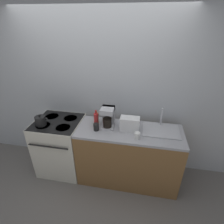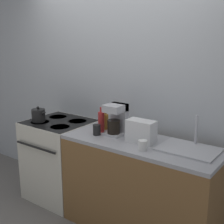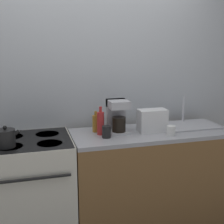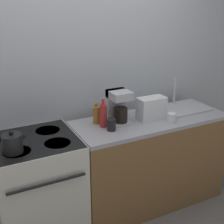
{
  "view_description": "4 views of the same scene",
  "coord_description": "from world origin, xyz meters",
  "px_view_note": "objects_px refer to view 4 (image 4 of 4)",
  "views": [
    {
      "loc": [
        0.67,
        -1.77,
        2.33
      ],
      "look_at": [
        0.27,
        0.37,
        1.16
      ],
      "focal_mm": 28.0,
      "sensor_mm": 36.0,
      "label": 1
    },
    {
      "loc": [
        1.94,
        -2.06,
        1.92
      ],
      "look_at": [
        0.14,
        0.37,
        1.14
      ],
      "focal_mm": 50.0,
      "sensor_mm": 36.0,
      "label": 2
    },
    {
      "loc": [
        -0.58,
        -2.33,
        1.77
      ],
      "look_at": [
        0.16,
        0.32,
        1.13
      ],
      "focal_mm": 50.0,
      "sensor_mm": 36.0,
      "label": 3
    },
    {
      "loc": [
        -1.05,
        -2.0,
        2.05
      ],
      "look_at": [
        0.13,
        0.32,
        1.06
      ],
      "focal_mm": 50.0,
      "sensor_mm": 36.0,
      "label": 4
    }
  ],
  "objects_px": {
    "coffee_maker": "(118,106)",
    "bottle_red": "(103,115)",
    "kettle": "(12,143)",
    "cup_white": "(171,118)",
    "toaster": "(151,108)",
    "bottle_amber": "(96,115)",
    "cup_black": "(111,125)",
    "stove": "(38,187)"
  },
  "relations": [
    {
      "from": "coffee_maker",
      "to": "bottle_red",
      "type": "xyz_separation_m",
      "value": [
        -0.17,
        -0.03,
        -0.05
      ]
    },
    {
      "from": "kettle",
      "to": "cup_white",
      "type": "relative_size",
      "value": 2.18
    },
    {
      "from": "kettle",
      "to": "toaster",
      "type": "distance_m",
      "value": 1.3
    },
    {
      "from": "bottle_amber",
      "to": "bottle_red",
      "type": "height_order",
      "value": "bottle_red"
    },
    {
      "from": "bottle_red",
      "to": "cup_black",
      "type": "relative_size",
      "value": 2.44
    },
    {
      "from": "coffee_maker",
      "to": "bottle_amber",
      "type": "height_order",
      "value": "coffee_maker"
    },
    {
      "from": "kettle",
      "to": "bottle_amber",
      "type": "bearing_deg",
      "value": 15.77
    },
    {
      "from": "coffee_maker",
      "to": "bottle_amber",
      "type": "xyz_separation_m",
      "value": [
        -0.19,
        0.07,
        -0.08
      ]
    },
    {
      "from": "cup_black",
      "to": "kettle",
      "type": "bearing_deg",
      "value": -178.76
    },
    {
      "from": "coffee_maker",
      "to": "cup_black",
      "type": "relative_size",
      "value": 2.89
    },
    {
      "from": "bottle_amber",
      "to": "coffee_maker",
      "type": "bearing_deg",
      "value": -19.08
    },
    {
      "from": "kettle",
      "to": "cup_black",
      "type": "distance_m",
      "value": 0.84
    },
    {
      "from": "stove",
      "to": "coffee_maker",
      "type": "relative_size",
      "value": 3.04
    },
    {
      "from": "bottle_red",
      "to": "stove",
      "type": "bearing_deg",
      "value": 178.94
    },
    {
      "from": "toaster",
      "to": "bottle_red",
      "type": "bearing_deg",
      "value": 176.34
    },
    {
      "from": "coffee_maker",
      "to": "bottle_red",
      "type": "height_order",
      "value": "coffee_maker"
    },
    {
      "from": "stove",
      "to": "cup_white",
      "type": "height_order",
      "value": "cup_white"
    },
    {
      "from": "stove",
      "to": "kettle",
      "type": "distance_m",
      "value": 0.57
    },
    {
      "from": "toaster",
      "to": "kettle",
      "type": "bearing_deg",
      "value": -175.91
    },
    {
      "from": "kettle",
      "to": "bottle_amber",
      "type": "relative_size",
      "value": 0.98
    },
    {
      "from": "stove",
      "to": "bottle_red",
      "type": "height_order",
      "value": "bottle_red"
    },
    {
      "from": "toaster",
      "to": "cup_black",
      "type": "distance_m",
      "value": 0.47
    },
    {
      "from": "cup_white",
      "to": "cup_black",
      "type": "xyz_separation_m",
      "value": [
        -0.58,
        0.09,
        0.01
      ]
    },
    {
      "from": "bottle_amber",
      "to": "toaster",
      "type": "bearing_deg",
      "value": -14.18
    },
    {
      "from": "stove",
      "to": "coffee_maker",
      "type": "xyz_separation_m",
      "value": [
        0.79,
        0.02,
        0.61
      ]
    },
    {
      "from": "bottle_red",
      "to": "cup_black",
      "type": "distance_m",
      "value": 0.12
    },
    {
      "from": "kettle",
      "to": "coffee_maker",
      "type": "height_order",
      "value": "coffee_maker"
    },
    {
      "from": "coffee_maker",
      "to": "bottle_red",
      "type": "distance_m",
      "value": 0.18
    },
    {
      "from": "stove",
      "to": "cup_white",
      "type": "xyz_separation_m",
      "value": [
        1.23,
        -0.2,
        0.5
      ]
    },
    {
      "from": "bottle_amber",
      "to": "cup_white",
      "type": "bearing_deg",
      "value": -24.8
    },
    {
      "from": "stove",
      "to": "bottle_amber",
      "type": "relative_size",
      "value": 4.75
    },
    {
      "from": "stove",
      "to": "coffee_maker",
      "type": "height_order",
      "value": "coffee_maker"
    },
    {
      "from": "coffee_maker",
      "to": "bottle_red",
      "type": "relative_size",
      "value": 1.19
    },
    {
      "from": "toaster",
      "to": "bottle_red",
      "type": "distance_m",
      "value": 0.49
    },
    {
      "from": "kettle",
      "to": "bottle_red",
      "type": "bearing_deg",
      "value": 8.72
    },
    {
      "from": "toaster",
      "to": "cup_black",
      "type": "xyz_separation_m",
      "value": [
        -0.46,
        -0.07,
        -0.05
      ]
    },
    {
      "from": "stove",
      "to": "bottle_red",
      "type": "distance_m",
      "value": 0.84
    },
    {
      "from": "cup_white",
      "to": "coffee_maker",
      "type": "bearing_deg",
      "value": 152.86
    },
    {
      "from": "stove",
      "to": "coffee_maker",
      "type": "bearing_deg",
      "value": 1.49
    },
    {
      "from": "bottle_red",
      "to": "cup_white",
      "type": "distance_m",
      "value": 0.64
    },
    {
      "from": "bottle_red",
      "to": "cup_black",
      "type": "xyz_separation_m",
      "value": [
        0.03,
        -0.11,
        -0.06
      ]
    },
    {
      "from": "coffee_maker",
      "to": "cup_black",
      "type": "bearing_deg",
      "value": -135.56
    }
  ]
}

